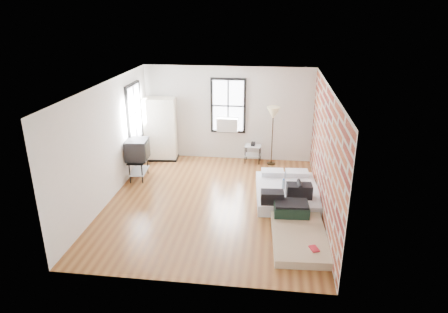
# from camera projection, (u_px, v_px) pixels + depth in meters

# --- Properties ---
(ground) EXTENTS (6.00, 6.00, 0.00)m
(ground) POSITION_uv_depth(u_px,v_px,m) (214.00, 202.00, 9.57)
(ground) COLOR brown
(ground) RESTS_ON ground
(room_shell) EXTENTS (5.02, 6.02, 2.80)m
(room_shell) POSITION_uv_depth(u_px,v_px,m) (225.00, 129.00, 9.26)
(room_shell) COLOR silver
(room_shell) RESTS_ON ground
(mattress_main) EXTENTS (1.62, 2.11, 0.64)m
(mattress_main) POSITION_uv_depth(u_px,v_px,m) (287.00, 192.00, 9.70)
(mattress_main) COLOR white
(mattress_main) RESTS_ON ground
(mattress_bare) EXTENTS (1.17, 2.08, 0.44)m
(mattress_bare) POSITION_uv_depth(u_px,v_px,m) (297.00, 229.00, 8.18)
(mattress_bare) COLOR #BFB289
(mattress_bare) RESTS_ON ground
(wardrobe) EXTENTS (1.00, 0.64, 1.89)m
(wardrobe) POSITION_uv_depth(u_px,v_px,m) (161.00, 129.00, 11.93)
(wardrobe) COLOR black
(wardrobe) RESTS_ON ground
(side_table) EXTENTS (0.50, 0.41, 0.63)m
(side_table) POSITION_uv_depth(u_px,v_px,m) (253.00, 149.00, 11.85)
(side_table) COLOR black
(side_table) RESTS_ON ground
(floor_lamp) EXTENTS (0.37, 0.37, 1.72)m
(floor_lamp) POSITION_uv_depth(u_px,v_px,m) (273.00, 116.00, 11.35)
(floor_lamp) COLOR black
(floor_lamp) RESTS_ON ground
(tv_stand) EXTENTS (0.60, 0.82, 1.10)m
(tv_stand) POSITION_uv_depth(u_px,v_px,m) (138.00, 151.00, 10.61)
(tv_stand) COLOR black
(tv_stand) RESTS_ON ground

